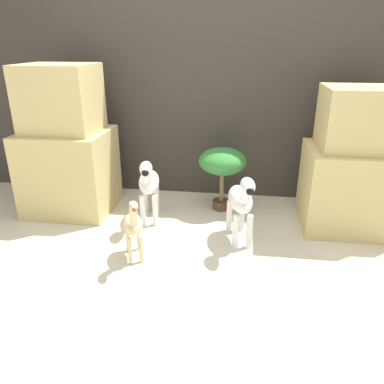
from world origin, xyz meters
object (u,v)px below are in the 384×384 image
at_px(zebra_right, 241,201).
at_px(giraffe_figurine, 133,224).
at_px(potted_palm_front, 222,163).
at_px(zebra_left, 149,183).

relative_size(zebra_right, giraffe_figurine, 1.16).
xyz_separation_m(giraffe_figurine, potted_palm_front, (0.60, 1.00, 0.18)).
xyz_separation_m(zebra_left, giraffe_figurine, (0.04, -0.66, -0.08)).
bearing_deg(giraffe_figurine, zebra_left, 93.61).
bearing_deg(potted_palm_front, giraffe_figurine, -120.89).
height_order(zebra_left, giraffe_figurine, zebra_left).
bearing_deg(zebra_right, zebra_left, 161.04).
bearing_deg(zebra_left, potted_palm_front, 28.17).
distance_m(zebra_left, potted_palm_front, 0.73).
xyz_separation_m(zebra_right, zebra_left, (-0.83, 0.29, 0.00)).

